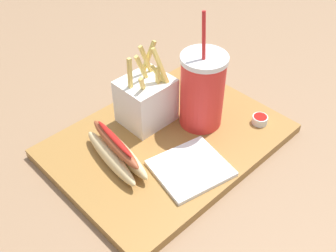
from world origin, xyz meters
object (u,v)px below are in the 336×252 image
object	(u,v)px
soda_cup	(202,90)
ketchup_cup_1	(260,119)
napkin_stack	(191,168)
fries_basket	(146,100)
hot_dog_1	(116,152)

from	to	relation	value
soda_cup	ketchup_cup_1	xyz separation A→B (m)	(-0.09, 0.09, -0.07)
ketchup_cup_1	napkin_stack	size ratio (longest dim) A/B	0.25
napkin_stack	fries_basket	bearing A→B (deg)	-103.15
soda_cup	fries_basket	size ratio (longest dim) A/B	1.44
soda_cup	hot_dog_1	bearing A→B (deg)	-8.73
fries_basket	napkin_stack	xyz separation A→B (m)	(0.04, 0.16, -0.05)
hot_dog_1	napkin_stack	bearing A→B (deg)	126.96
ketchup_cup_1	hot_dog_1	bearing A→B (deg)	-22.97
soda_cup	ketchup_cup_1	size ratio (longest dim) A/B	7.60
soda_cup	ketchup_cup_1	world-z (taller)	soda_cup
soda_cup	fries_basket	world-z (taller)	soda_cup
hot_dog_1	napkin_stack	size ratio (longest dim) A/B	1.34
hot_dog_1	ketchup_cup_1	xyz separation A→B (m)	(-0.29, 0.12, -0.02)
hot_dog_1	napkin_stack	world-z (taller)	hot_dog_1
ketchup_cup_1	soda_cup	bearing A→B (deg)	-46.42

